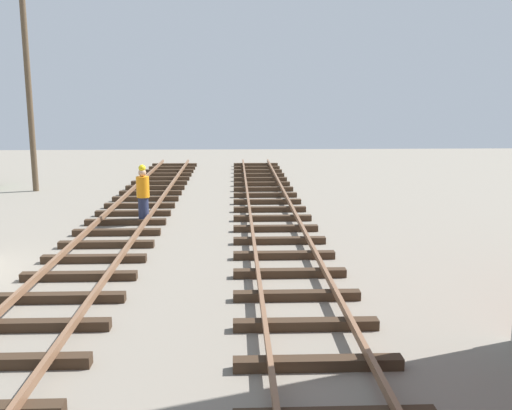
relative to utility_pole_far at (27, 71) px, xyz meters
name	(u,v)px	position (x,y,z in m)	size (l,w,h in m)	color
utility_pole_far	(27,71)	(0.00, 0.00, 0.00)	(1.80, 0.24, 9.49)	brown
track_worker_foreground	(143,195)	(5.54, -6.53, -4.01)	(0.40, 0.40, 1.87)	#262D4C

